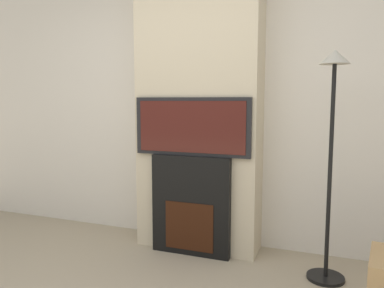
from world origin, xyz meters
The scene contains 5 objects.
wall_back centered at (0.00, 2.03, 1.35)m, with size 6.00×0.06×2.70m.
chimney_breast centered at (0.00, 1.82, 1.35)m, with size 1.09×0.35×2.70m.
fireplace centered at (0.00, 1.65, 0.43)m, with size 0.70×0.15×0.87m.
television centered at (0.00, 1.64, 1.11)m, with size 1.03×0.07×0.49m.
floor_lamp centered at (1.11, 1.54, 1.09)m, with size 0.27×0.27×1.69m.
Camera 1 is at (1.12, -1.31, 1.33)m, focal length 35.00 mm.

